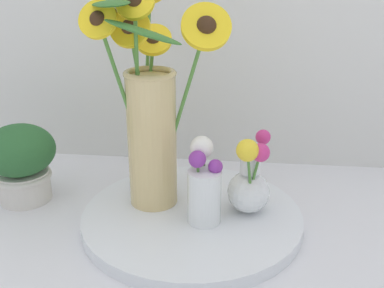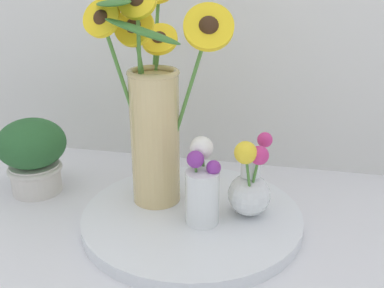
% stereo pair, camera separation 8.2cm
% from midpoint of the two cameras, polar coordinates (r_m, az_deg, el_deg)
% --- Properties ---
extents(ground_plane, '(6.00, 6.00, 0.00)m').
position_cam_midpoint_polar(ground_plane, '(0.85, 0.17, -11.93)').
color(ground_plane, silver).
extents(serving_tray, '(0.42, 0.42, 0.02)m').
position_cam_midpoint_polar(serving_tray, '(0.89, 2.68, -9.34)').
color(serving_tray, silver).
rests_on(serving_tray, ground_plane).
extents(mason_jar_sunflowers, '(0.27, 0.23, 0.42)m').
position_cam_midpoint_polar(mason_jar_sunflowers, '(0.85, -2.06, 3.77)').
color(mason_jar_sunflowers, '#D1B77A').
rests_on(mason_jar_sunflowers, serving_tray).
extents(vase_small_center, '(0.06, 0.08, 0.16)m').
position_cam_midpoint_polar(vase_small_center, '(0.82, 4.17, -5.46)').
color(vase_small_center, white).
rests_on(vase_small_center, serving_tray).
extents(vase_bulb_right, '(0.08, 0.10, 0.16)m').
position_cam_midpoint_polar(vase_bulb_right, '(0.85, 10.13, -5.27)').
color(vase_bulb_right, white).
rests_on(vase_bulb_right, serving_tray).
extents(potted_plant, '(0.15, 0.15, 0.17)m').
position_cam_midpoint_polar(potted_plant, '(1.01, -17.44, -1.13)').
color(potted_plant, beige).
rests_on(potted_plant, ground_plane).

